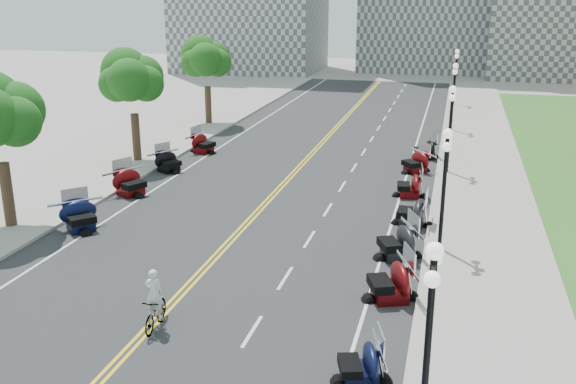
# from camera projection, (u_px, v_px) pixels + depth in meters

# --- Properties ---
(ground) EXTENTS (160.00, 160.00, 0.00)m
(ground) POSITION_uv_depth(u_px,v_px,m) (204.00, 269.00, 24.41)
(ground) COLOR gray
(road) EXTENTS (16.00, 90.00, 0.01)m
(road) POSITION_uv_depth(u_px,v_px,m) (275.00, 193.00, 33.63)
(road) COLOR #333335
(road) RESTS_ON ground
(centerline_yellow_a) EXTENTS (0.12, 90.00, 0.00)m
(centerline_yellow_a) POSITION_uv_depth(u_px,v_px,m) (273.00, 192.00, 33.66)
(centerline_yellow_a) COLOR yellow
(centerline_yellow_a) RESTS_ON road
(centerline_yellow_b) EXTENTS (0.12, 90.00, 0.00)m
(centerline_yellow_b) POSITION_uv_depth(u_px,v_px,m) (278.00, 193.00, 33.60)
(centerline_yellow_b) COLOR yellow
(centerline_yellow_b) RESTS_ON road
(edge_line_north) EXTENTS (0.12, 90.00, 0.00)m
(edge_line_north) POSITION_uv_depth(u_px,v_px,m) (398.00, 202.00, 32.08)
(edge_line_north) COLOR white
(edge_line_north) RESTS_ON road
(edge_line_south) EXTENTS (0.12, 90.00, 0.00)m
(edge_line_south) POSITION_uv_depth(u_px,v_px,m) (163.00, 184.00, 35.18)
(edge_line_south) COLOR white
(edge_line_south) RESTS_ON road
(lane_dash_5) EXTENTS (0.12, 2.00, 0.00)m
(lane_dash_5) POSITION_uv_depth(u_px,v_px,m) (252.00, 331.00, 19.94)
(lane_dash_5) COLOR white
(lane_dash_5) RESTS_ON road
(lane_dash_6) EXTENTS (0.12, 2.00, 0.00)m
(lane_dash_6) POSITION_uv_depth(u_px,v_px,m) (285.00, 278.00, 23.63)
(lane_dash_6) COLOR white
(lane_dash_6) RESTS_ON road
(lane_dash_7) EXTENTS (0.12, 2.00, 0.00)m
(lane_dash_7) POSITION_uv_depth(u_px,v_px,m) (309.00, 239.00, 27.32)
(lane_dash_7) COLOR white
(lane_dash_7) RESTS_ON road
(lane_dash_8) EXTENTS (0.12, 2.00, 0.00)m
(lane_dash_8) POSITION_uv_depth(u_px,v_px,m) (328.00, 210.00, 31.01)
(lane_dash_8) COLOR white
(lane_dash_8) RESTS_ON road
(lane_dash_9) EXTENTS (0.12, 2.00, 0.00)m
(lane_dash_9) POSITION_uv_depth(u_px,v_px,m) (342.00, 186.00, 34.70)
(lane_dash_9) COLOR white
(lane_dash_9) RESTS_ON road
(lane_dash_10) EXTENTS (0.12, 2.00, 0.00)m
(lane_dash_10) POSITION_uv_depth(u_px,v_px,m) (354.00, 168.00, 38.39)
(lane_dash_10) COLOR white
(lane_dash_10) RESTS_ON road
(lane_dash_11) EXTENTS (0.12, 2.00, 0.00)m
(lane_dash_11) POSITION_uv_depth(u_px,v_px,m) (364.00, 152.00, 42.08)
(lane_dash_11) COLOR white
(lane_dash_11) RESTS_ON road
(lane_dash_12) EXTENTS (0.12, 2.00, 0.00)m
(lane_dash_12) POSITION_uv_depth(u_px,v_px,m) (372.00, 139.00, 45.78)
(lane_dash_12) COLOR white
(lane_dash_12) RESTS_ON road
(lane_dash_13) EXTENTS (0.12, 2.00, 0.00)m
(lane_dash_13) POSITION_uv_depth(u_px,v_px,m) (379.00, 128.00, 49.47)
(lane_dash_13) COLOR white
(lane_dash_13) RESTS_ON road
(lane_dash_14) EXTENTS (0.12, 2.00, 0.00)m
(lane_dash_14) POSITION_uv_depth(u_px,v_px,m) (385.00, 118.00, 53.16)
(lane_dash_14) COLOR white
(lane_dash_14) RESTS_ON road
(lane_dash_15) EXTENTS (0.12, 2.00, 0.00)m
(lane_dash_15) POSITION_uv_depth(u_px,v_px,m) (390.00, 110.00, 56.85)
(lane_dash_15) COLOR white
(lane_dash_15) RESTS_ON road
(lane_dash_16) EXTENTS (0.12, 2.00, 0.00)m
(lane_dash_16) POSITION_uv_depth(u_px,v_px,m) (394.00, 103.00, 60.54)
(lane_dash_16) COLOR white
(lane_dash_16) RESTS_ON road
(lane_dash_17) EXTENTS (0.12, 2.00, 0.00)m
(lane_dash_17) POSITION_uv_depth(u_px,v_px,m) (398.00, 96.00, 64.23)
(lane_dash_17) COLOR white
(lane_dash_17) RESTS_ON road
(lane_dash_18) EXTENTS (0.12, 2.00, 0.00)m
(lane_dash_18) POSITION_uv_depth(u_px,v_px,m) (402.00, 91.00, 67.92)
(lane_dash_18) COLOR white
(lane_dash_18) RESTS_ON road
(lane_dash_19) EXTENTS (0.12, 2.00, 0.00)m
(lane_dash_19) POSITION_uv_depth(u_px,v_px,m) (405.00, 85.00, 71.61)
(lane_dash_19) COLOR white
(lane_dash_19) RESTS_ON road
(sidewalk_north) EXTENTS (5.00, 90.00, 0.15)m
(sidewalk_north) POSITION_uv_depth(u_px,v_px,m) (484.00, 208.00, 31.07)
(sidewalk_north) COLOR #9E9991
(sidewalk_north) RESTS_ON ground
(sidewalk_south) EXTENTS (5.00, 90.00, 0.15)m
(sidewalk_south) POSITION_uv_depth(u_px,v_px,m) (97.00, 177.00, 36.16)
(sidewalk_south) COLOR #9E9991
(sidewalk_south) RESTS_ON ground
(street_lamp_1) EXTENTS (0.50, 1.20, 4.90)m
(street_lamp_1) POSITION_uv_depth(u_px,v_px,m) (428.00, 347.00, 14.17)
(street_lamp_1) COLOR black
(street_lamp_1) RESTS_ON sidewalk_north
(street_lamp_2) EXTENTS (0.50, 1.20, 4.90)m
(street_lamp_2) POSITION_uv_depth(u_px,v_px,m) (444.00, 191.00, 25.24)
(street_lamp_2) COLOR black
(street_lamp_2) RESTS_ON sidewalk_north
(street_lamp_3) EXTENTS (0.50, 1.20, 4.90)m
(street_lamp_3) POSITION_uv_depth(u_px,v_px,m) (450.00, 130.00, 36.31)
(street_lamp_3) COLOR black
(street_lamp_3) RESTS_ON sidewalk_north
(street_lamp_4) EXTENTS (0.50, 1.20, 4.90)m
(street_lamp_4) POSITION_uv_depth(u_px,v_px,m) (453.00, 97.00, 47.38)
(street_lamp_4) COLOR black
(street_lamp_4) RESTS_ON sidewalk_north
(street_lamp_5) EXTENTS (0.50, 1.20, 4.90)m
(street_lamp_5) POSITION_uv_depth(u_px,v_px,m) (455.00, 77.00, 58.45)
(street_lamp_5) COLOR black
(street_lamp_5) RESTS_ON sidewalk_north
(tree_3) EXTENTS (4.80, 4.80, 9.20)m
(tree_3) POSITION_uv_depth(u_px,v_px,m) (132.00, 85.00, 38.32)
(tree_3) COLOR #235619
(tree_3) RESTS_ON sidewalk_south
(tree_4) EXTENTS (4.80, 4.80, 9.20)m
(tree_4) POSITION_uv_depth(u_px,v_px,m) (207.00, 64.00, 49.39)
(tree_4) COLOR #235619
(tree_4) RESTS_ON sidewalk_south
(motorcycle_n_4) EXTENTS (2.26, 2.26, 1.26)m
(motorcycle_n_4) POSITION_uv_depth(u_px,v_px,m) (361.00, 362.00, 17.18)
(motorcycle_n_4) COLOR black
(motorcycle_n_4) RESTS_ON road
(motorcycle_n_5) EXTENTS (2.83, 2.83, 1.52)m
(motorcycle_n_5) POSITION_uv_depth(u_px,v_px,m) (390.00, 279.00, 21.78)
(motorcycle_n_5) COLOR #590A0C
(motorcycle_n_5) RESTS_ON road
(motorcycle_n_6) EXTENTS (2.86, 2.86, 1.51)m
(motorcycle_n_6) POSITION_uv_depth(u_px,v_px,m) (398.00, 240.00, 25.19)
(motorcycle_n_6) COLOR black
(motorcycle_n_6) RESTS_ON road
(motorcycle_n_7) EXTENTS (2.13, 2.13, 1.43)m
(motorcycle_n_7) POSITION_uv_depth(u_px,v_px,m) (412.00, 210.00, 28.79)
(motorcycle_n_7) COLOR black
(motorcycle_n_7) RESTS_ON road
(motorcycle_n_8) EXTENTS (2.17, 2.17, 1.37)m
(motorcycle_n_8) POSITION_uv_depth(u_px,v_px,m) (410.00, 184.00, 32.77)
(motorcycle_n_8) COLOR #590A0C
(motorcycle_n_8) RESTS_ON road
(motorcycle_n_9) EXTENTS (2.82, 2.82, 1.40)m
(motorcycle_n_9) POSITION_uv_depth(u_px,v_px,m) (416.00, 161.00, 37.17)
(motorcycle_n_9) COLOR #590A0C
(motorcycle_n_9) RESTS_ON road
(motorcycle_n_10) EXTENTS (2.43, 2.43, 1.35)m
(motorcycle_n_10) POSITION_uv_depth(u_px,v_px,m) (426.00, 148.00, 40.23)
(motorcycle_n_10) COLOR black
(motorcycle_n_10) RESTS_ON road
(motorcycle_s_6) EXTENTS (2.95, 2.95, 1.46)m
(motorcycle_s_6) POSITION_uv_depth(u_px,v_px,m) (80.00, 215.00, 28.16)
(motorcycle_s_6) COLOR black
(motorcycle_s_6) RESTS_ON road
(motorcycle_s_7) EXTENTS (2.89, 2.89, 1.50)m
(motorcycle_s_7) POSITION_uv_depth(u_px,v_px,m) (130.00, 181.00, 33.04)
(motorcycle_s_7) COLOR #590A0C
(motorcycle_s_7) RESTS_ON road
(motorcycle_s_8) EXTENTS (2.61, 2.61, 1.34)m
(motorcycle_s_8) POSITION_uv_depth(u_px,v_px,m) (168.00, 161.00, 37.34)
(motorcycle_s_8) COLOR black
(motorcycle_s_8) RESTS_ON road
(motorcycle_s_9) EXTENTS (2.43, 2.43, 1.40)m
(motorcycle_s_9) POSITION_uv_depth(u_px,v_px,m) (203.00, 142.00, 41.71)
(motorcycle_s_9) COLOR #590A0C
(motorcycle_s_9) RESTS_ON road
(bicycle) EXTENTS (0.69, 1.85, 1.09)m
(bicycle) POSITION_uv_depth(u_px,v_px,m) (156.00, 312.00, 20.03)
(bicycle) COLOR #A51414
(bicycle) RESTS_ON road
(cyclist_rider) EXTENTS (0.60, 0.39, 1.64)m
(cyclist_rider) POSITION_uv_depth(u_px,v_px,m) (153.00, 272.00, 19.62)
(cyclist_rider) COLOR silver
(cyclist_rider) RESTS_ON bicycle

